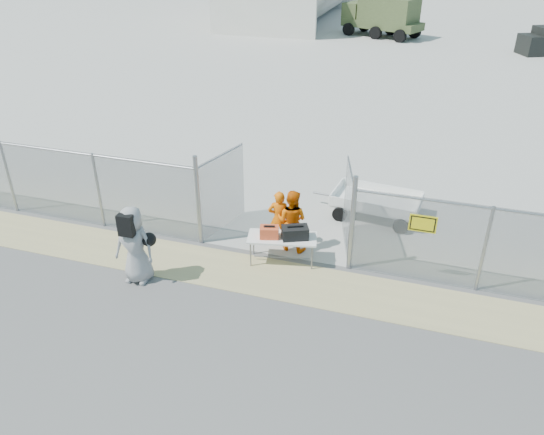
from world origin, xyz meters
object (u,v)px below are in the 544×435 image
(visitor, at_px, (134,245))
(utility_trailer, at_px, (376,204))
(security_worker_right, at_px, (292,220))
(folding_table, at_px, (282,249))
(security_worker_left, at_px, (279,219))

(visitor, height_order, utility_trailer, visitor)
(security_worker_right, height_order, visitor, visitor)
(folding_table, distance_m, security_worker_right, 0.83)
(security_worker_left, bearing_deg, security_worker_right, 155.50)
(security_worker_right, xyz_separation_m, utility_trailer, (1.87, 2.46, -0.45))
(folding_table, xyz_separation_m, security_worker_right, (0.05, 0.67, 0.48))
(folding_table, bearing_deg, utility_trailer, 46.52)
(security_worker_right, bearing_deg, security_worker_left, -5.39)
(folding_table, height_order, utility_trailer, utility_trailer)
(security_worker_left, height_order, security_worker_right, security_worker_right)
(security_worker_right, relative_size, visitor, 0.87)
(visitor, bearing_deg, folding_table, 28.02)
(folding_table, xyz_separation_m, security_worker_left, (-0.31, 0.74, 0.43))
(security_worker_right, distance_m, utility_trailer, 3.12)
(folding_table, relative_size, security_worker_right, 1.01)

